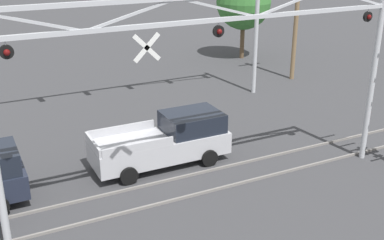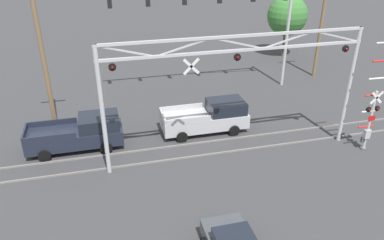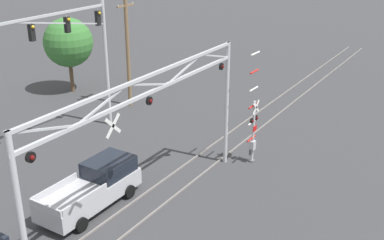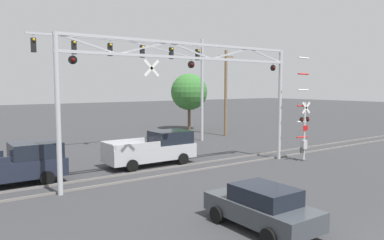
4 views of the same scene
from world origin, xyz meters
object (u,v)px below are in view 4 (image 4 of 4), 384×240
at_px(crossing_signal_mast, 304,128).
at_px(background_tree_beyond_span, 189,92).
at_px(pickup_truck_lead, 155,149).
at_px(utility_pole_right, 226,92).
at_px(traffic_signal_span, 160,65).
at_px(sedan_waiting, 262,207).
at_px(pickup_truck_following, 11,165).
at_px(crossing_gantry, 191,81).

bearing_deg(crossing_signal_mast, background_tree_beyond_span, 78.15).
height_order(pickup_truck_lead, utility_pole_right, utility_pole_right).
bearing_deg(crossing_signal_mast, pickup_truck_lead, 151.38).
height_order(traffic_signal_span, background_tree_beyond_span, traffic_signal_span).
height_order(traffic_signal_span, sedan_waiting, traffic_signal_span).
bearing_deg(pickup_truck_following, background_tree_beyond_span, 34.57).
height_order(crossing_gantry, traffic_signal_span, traffic_signal_span).
bearing_deg(pickup_truck_lead, pickup_truck_following, -178.76).
bearing_deg(traffic_signal_span, crossing_signal_mast, -68.71).
bearing_deg(traffic_signal_span, sedan_waiting, -109.95).
relative_size(pickup_truck_lead, pickup_truck_following, 0.99).
xyz_separation_m(traffic_signal_span, pickup_truck_lead, (-4.14, -6.32, -5.49)).
bearing_deg(pickup_truck_lead, crossing_gantry, -82.15).
xyz_separation_m(pickup_truck_lead, utility_pole_right, (12.21, 7.63, 3.26)).
bearing_deg(pickup_truck_following, traffic_signal_span, 27.93).
height_order(crossing_gantry, pickup_truck_lead, crossing_gantry).
xyz_separation_m(pickup_truck_lead, pickup_truck_following, (-8.11, -0.18, 0.00)).
relative_size(pickup_truck_following, utility_pole_right, 0.68).
relative_size(traffic_signal_span, pickup_truck_following, 2.57).
xyz_separation_m(crossing_gantry, pickup_truck_lead, (-0.45, 3.24, -4.08)).
distance_m(crossing_signal_mast, pickup_truck_following, 17.11).
xyz_separation_m(pickup_truck_following, background_tree_beyond_span, (20.36, 14.03, 3.17)).
bearing_deg(background_tree_beyond_span, crossing_gantry, -124.63).
distance_m(pickup_truck_lead, background_tree_beyond_span, 18.77).
height_order(crossing_signal_mast, utility_pole_right, utility_pole_right).
bearing_deg(pickup_truck_following, utility_pole_right, 21.01).
height_order(pickup_truck_lead, pickup_truck_following, same).
bearing_deg(utility_pole_right, pickup_truck_lead, -148.00).
bearing_deg(sedan_waiting, traffic_signal_span, 70.05).
distance_m(crossing_gantry, sedan_waiting, 9.43).
distance_m(crossing_signal_mast, pickup_truck_lead, 9.62).
distance_m(pickup_truck_following, sedan_waiting, 12.50).
xyz_separation_m(sedan_waiting, background_tree_beyond_span, (14.47, 25.05, 3.40)).
relative_size(pickup_truck_following, sedan_waiting, 1.37).
bearing_deg(sedan_waiting, background_tree_beyond_span, 59.99).
distance_m(crossing_gantry, utility_pole_right, 16.03).
xyz_separation_m(sedan_waiting, utility_pole_right, (14.42, 18.82, 3.50)).
xyz_separation_m(crossing_signal_mast, sedan_waiting, (-10.60, -6.62, -1.36)).
height_order(crossing_gantry, crossing_signal_mast, crossing_gantry).
height_order(pickup_truck_lead, sedan_waiting, pickup_truck_lead).
xyz_separation_m(utility_pole_right, background_tree_beyond_span, (0.05, 6.23, -0.09)).
distance_m(crossing_gantry, traffic_signal_span, 10.35).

